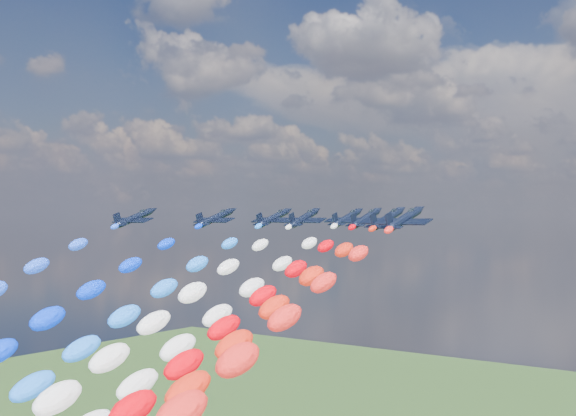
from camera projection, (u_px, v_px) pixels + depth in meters
The scene contains 8 objects.
jet_0 at pixel (134, 218), 161.18m from camera, with size 9.73×13.05×2.87m, color black, non-canonical shape.
jet_1 at pixel (216, 218), 163.52m from camera, with size 9.73×13.05×2.87m, color black, non-canonical shape.
jet_2 at pixel (274, 218), 166.56m from camera, with size 9.73×13.05×2.87m, color black, non-canonical shape.
jet_3 at pixel (304, 218), 158.69m from camera, with size 9.73×13.05×2.87m, color black, non-canonical shape.
jet_4 at pixel (347, 218), 167.97m from camera, with size 9.73×13.05×2.87m, color black, non-canonical shape.
jet_5 at pixel (366, 218), 153.42m from camera, with size 9.73×13.05×2.87m, color black, non-canonical shape.
jet_6 at pixel (387, 219), 137.86m from camera, with size 9.73×13.05×2.87m, color black, non-canonical shape.
jet_7 at pixel (404, 219), 126.55m from camera, with size 9.73×13.05×2.87m, color black, non-canonical shape.
Camera 1 is at (89.75, -118.20, 102.70)m, focal length 48.17 mm.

